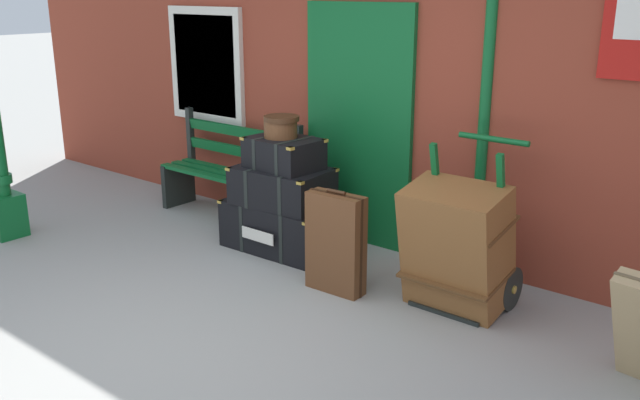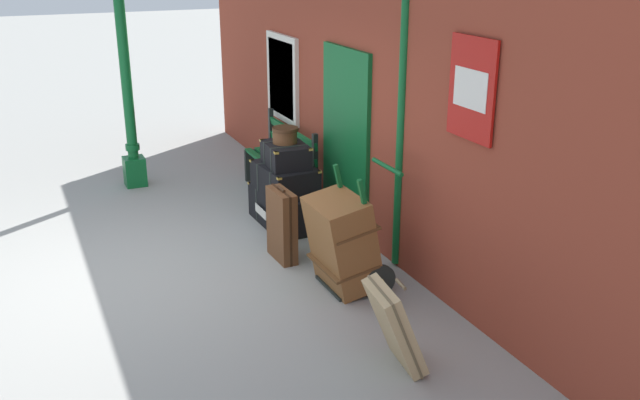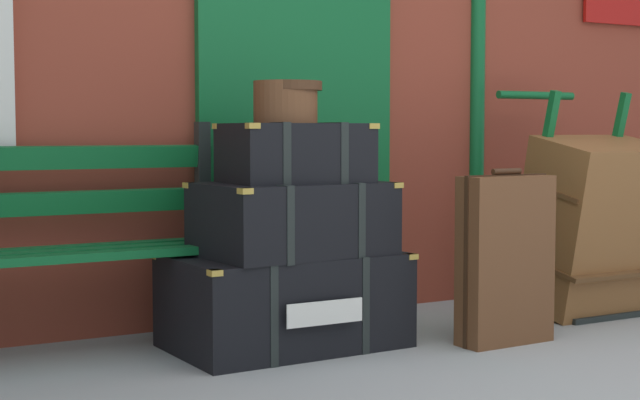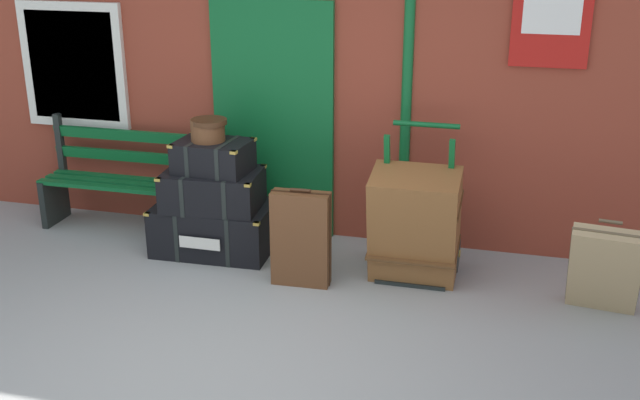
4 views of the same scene
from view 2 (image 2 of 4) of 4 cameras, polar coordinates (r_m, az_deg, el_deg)
name	(u,v)px [view 2 (image 2 of 4)]	position (r m, az deg, el deg)	size (l,w,h in m)	color
ground_plane	(144,274)	(7.38, -14.13, -5.88)	(60.00, 60.00, 0.00)	gray
brick_facade	(372,97)	(7.69, 4.27, 8.35)	(10.40, 0.35, 3.20)	brown
lamp_post	(128,103)	(9.79, -15.29, 7.62)	(0.28, 0.28, 3.05)	#0F5B28
platform_bench	(282,163)	(9.24, -3.12, 2.99)	(1.60, 0.43, 1.01)	#0F5B28
steamer_trunk_base	(288,207)	(8.36, -2.58, -0.56)	(1.03, 0.70, 0.43)	black
steamer_trunk_middle	(285,178)	(8.20, -2.86, 1.77)	(0.85, 0.61, 0.33)	black
steamer_trunk_top	(286,155)	(8.11, -2.80, 3.70)	(0.64, 0.49, 0.27)	black
round_hatbox	(285,134)	(8.08, -2.87, 5.38)	(0.30, 0.30, 0.18)	brown
porters_trolley	(358,258)	(6.88, 3.14, -4.74)	(0.71, 0.65, 1.19)	black
large_brown_trunk	(342,242)	(6.72, 1.83, -3.44)	(0.70, 0.60, 0.95)	brown
suitcase_olive	(395,326)	(5.56, 6.10, -10.15)	(0.54, 0.45, 0.73)	tan
suitcase_oxblood	(282,225)	(7.37, -3.11, -2.05)	(0.47, 0.18, 0.80)	brown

